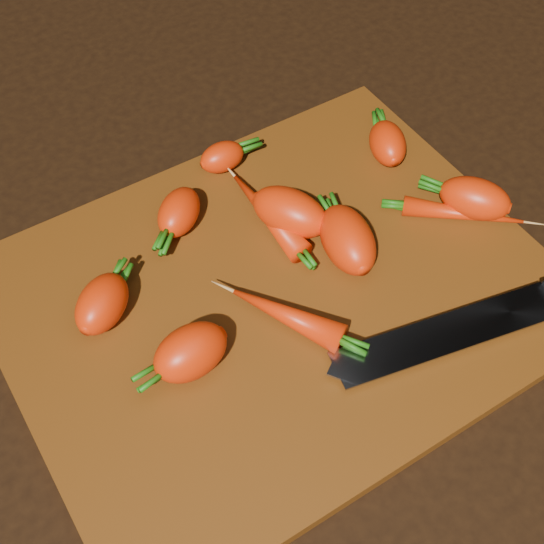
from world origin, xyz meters
TOP-DOWN VIEW (x-y plane):
  - ground at (0.00, 0.00)m, footprint 2.00×2.00m
  - cutting_board at (0.00, 0.00)m, footprint 0.50×0.40m
  - carrot_0 at (-0.15, 0.06)m, footprint 0.08×0.07m
  - carrot_1 at (-0.11, -0.03)m, footprint 0.07×0.05m
  - carrot_2 at (0.05, 0.06)m, footprint 0.08×0.09m
  - carrot_3 at (0.08, 0.00)m, footprint 0.07×0.09m
  - carrot_4 at (-0.04, 0.12)m, footprint 0.07×0.07m
  - carrot_5 at (0.04, 0.17)m, footprint 0.05×0.03m
  - carrot_6 at (0.22, -0.02)m, footprint 0.08×0.08m
  - carrot_7 at (0.04, 0.08)m, footprint 0.03×0.12m
  - carrot_8 at (0.20, -0.02)m, footprint 0.10×0.10m
  - carrot_9 at (-0.01, -0.04)m, footprint 0.08×0.11m
  - carrot_10 at (0.20, 0.09)m, footprint 0.06×0.07m
  - knife at (0.12, -0.13)m, footprint 0.35×0.10m

SIDE VIEW (x-z plane):
  - ground at x=0.00m, z-range -0.01..0.00m
  - cutting_board at x=0.00m, z-range 0.00..0.01m
  - knife at x=0.12m, z-range 0.01..0.03m
  - carrot_8 at x=0.20m, z-range 0.01..0.03m
  - carrot_7 at x=0.04m, z-range 0.01..0.04m
  - carrot_9 at x=-0.01m, z-range 0.01..0.04m
  - carrot_5 at x=0.04m, z-range 0.01..0.04m
  - carrot_4 at x=-0.04m, z-range 0.01..0.05m
  - carrot_10 at x=0.20m, z-range 0.01..0.05m
  - carrot_0 at x=-0.15m, z-range 0.01..0.05m
  - carrot_6 at x=0.22m, z-range 0.01..0.05m
  - carrot_1 at x=-0.11m, z-range 0.01..0.06m
  - carrot_2 at x=0.05m, z-range 0.01..0.06m
  - carrot_3 at x=0.08m, z-range 0.01..0.06m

